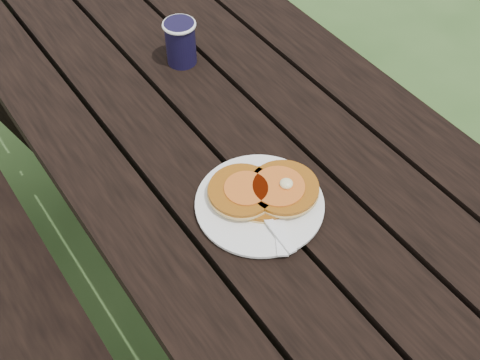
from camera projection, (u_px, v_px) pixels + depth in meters
ground at (228, 289)px, 1.87m from camera, size 60.00×60.00×0.00m
picnic_table at (225, 218)px, 1.59m from camera, size 1.36×1.80×0.75m
plate at (260, 204)px, 1.13m from camera, size 0.24×0.24×0.01m
pancake_stack at (264, 190)px, 1.12m from camera, size 0.20×0.17×0.04m
knife at (278, 215)px, 1.10m from camera, size 0.11×0.16×0.00m
fork at (276, 230)px, 1.07m from camera, size 0.04×0.16×0.01m
coffee_cup at (180, 40)px, 1.36m from camera, size 0.08×0.08×0.11m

